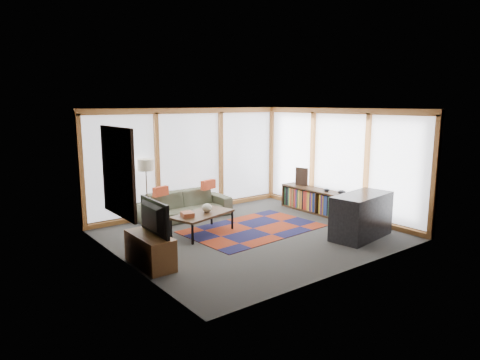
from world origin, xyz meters
TOP-DOWN VIEW (x-y plane):
  - ground at (0.00, 0.00)m, footprint 5.50×5.50m
  - room_envelope at (0.49, 0.56)m, footprint 5.52×5.02m
  - rug at (0.27, 0.27)m, footprint 3.01×2.04m
  - sofa at (-0.46, 1.95)m, footprint 2.19×0.90m
  - pillow_left at (-1.10, 1.93)m, footprint 0.40×0.20m
  - pillow_right at (0.17, 1.91)m, footprint 0.43×0.22m
  - floor_lamp at (-1.34, 2.15)m, footprint 0.37×0.37m
  - coffee_table at (-0.80, 0.64)m, footprint 1.47×1.01m
  - book_stack at (-1.19, 0.60)m, footprint 0.28×0.32m
  - vase at (-0.68, 0.66)m, footprint 0.25×0.25m
  - bookshelf at (2.43, 0.27)m, footprint 0.44×2.39m
  - bowl_a at (2.48, -0.32)m, footprint 0.22×0.22m
  - bowl_b at (2.41, 0.09)m, footprint 0.17×0.17m
  - shelf_picture at (2.50, 1.02)m, footprint 0.13×0.35m
  - tv_console at (-2.47, -0.33)m, footprint 0.45×1.09m
  - television at (-2.47, -0.33)m, footprint 0.16×1.02m
  - bar_counter at (1.65, -1.52)m, footprint 1.50×0.86m

SIDE VIEW (x-z plane):
  - ground at x=0.00m, z-range 0.00..0.00m
  - rug at x=0.27m, z-range 0.00..0.01m
  - coffee_table at x=-0.80m, z-range 0.00..0.45m
  - tv_console at x=-2.47m, z-range 0.00..0.54m
  - bookshelf at x=2.43m, z-range 0.00..0.60m
  - sofa at x=-0.46m, z-range 0.00..0.63m
  - bar_counter at x=1.65m, z-range 0.00..0.90m
  - book_stack at x=-1.19m, z-range 0.45..0.54m
  - vase at x=-0.68m, z-range 0.45..0.63m
  - bowl_b at x=2.41m, z-range 0.60..0.67m
  - bowl_a at x=2.48m, z-range 0.60..0.69m
  - floor_lamp at x=-1.34m, z-range 0.00..1.47m
  - pillow_left at x=-1.10m, z-range 0.63..0.85m
  - pillow_right at x=0.17m, z-range 0.63..0.86m
  - shelf_picture at x=2.50m, z-range 0.60..1.06m
  - television at x=-2.47m, z-range 0.54..1.13m
  - room_envelope at x=0.49m, z-range 0.23..2.85m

